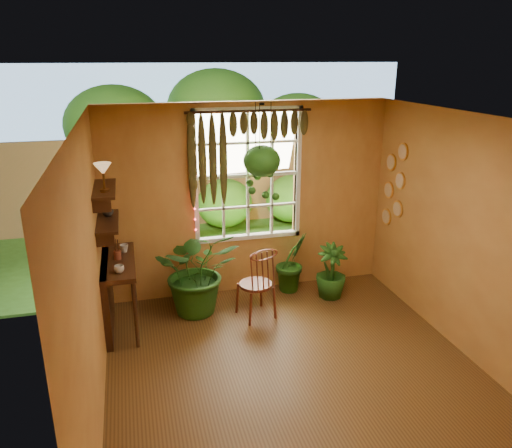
# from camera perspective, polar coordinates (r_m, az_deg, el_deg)

# --- Properties ---
(floor) EXTENTS (4.50, 4.50, 0.00)m
(floor) POSITION_cam_1_polar(r_m,az_deg,el_deg) (5.59, 4.91, -17.10)
(floor) COLOR brown
(floor) RESTS_ON ground
(ceiling) EXTENTS (4.50, 4.50, 0.00)m
(ceiling) POSITION_cam_1_polar(r_m,az_deg,el_deg) (4.58, 5.86, 11.52)
(ceiling) COLOR white
(ceiling) RESTS_ON wall_back
(wall_back) EXTENTS (4.00, 0.00, 4.00)m
(wall_back) POSITION_cam_1_polar(r_m,az_deg,el_deg) (6.97, -0.89, 2.72)
(wall_back) COLOR gold
(wall_back) RESTS_ON floor
(wall_left) EXTENTS (0.00, 4.50, 4.50)m
(wall_left) POSITION_cam_1_polar(r_m,az_deg,el_deg) (4.69, -18.50, -6.44)
(wall_left) COLOR gold
(wall_left) RESTS_ON floor
(wall_right) EXTENTS (0.00, 4.50, 4.50)m
(wall_right) POSITION_cam_1_polar(r_m,az_deg,el_deg) (5.88, 24.02, -1.99)
(wall_right) COLOR gold
(wall_right) RESTS_ON floor
(window) EXTENTS (1.52, 0.10, 1.86)m
(window) POSITION_cam_1_polar(r_m,az_deg,el_deg) (6.91, -0.96, 5.59)
(window) COLOR white
(window) RESTS_ON wall_back
(valance_vine) EXTENTS (1.70, 0.12, 1.10)m
(valance_vine) POSITION_cam_1_polar(r_m,az_deg,el_deg) (6.67, -1.46, 10.15)
(valance_vine) COLOR #3A1F0F
(valance_vine) RESTS_ON window
(string_lights) EXTENTS (0.03, 0.03, 1.54)m
(string_lights) POSITION_cam_1_polar(r_m,az_deg,el_deg) (6.68, -7.16, 5.42)
(string_lights) COLOR #FF2633
(string_lights) RESTS_ON window
(wall_plates) EXTENTS (0.04, 0.32, 1.10)m
(wall_plates) POSITION_cam_1_polar(r_m,az_deg,el_deg) (7.23, 15.49, 4.26)
(wall_plates) COLOR #FFF1D0
(wall_plates) RESTS_ON wall_right
(counter_ledge) EXTENTS (0.40, 1.20, 0.90)m
(counter_ledge) POSITION_cam_1_polar(r_m,az_deg,el_deg) (6.46, -16.22, -6.93)
(counter_ledge) COLOR #3A1F0F
(counter_ledge) RESTS_ON floor
(shelf_lower) EXTENTS (0.25, 0.90, 0.04)m
(shelf_lower) POSITION_cam_1_polar(r_m,az_deg,el_deg) (6.16, -16.60, 0.25)
(shelf_lower) COLOR #3A1F0F
(shelf_lower) RESTS_ON wall_left
(shelf_upper) EXTENTS (0.25, 0.90, 0.04)m
(shelf_upper) POSITION_cam_1_polar(r_m,az_deg,el_deg) (6.05, -16.95, 3.85)
(shelf_upper) COLOR #3A1F0F
(shelf_upper) RESTS_ON wall_left
(backyard) EXTENTS (14.00, 10.00, 12.00)m
(backyard) POSITION_cam_1_polar(r_m,az_deg,el_deg) (11.45, -5.26, 8.63)
(backyard) COLOR #2C5518
(backyard) RESTS_ON ground
(windsor_chair) EXTENTS (0.53, 0.54, 1.15)m
(windsor_chair) POSITION_cam_1_polar(r_m,az_deg,el_deg) (6.54, 0.11, -7.96)
(windsor_chair) COLOR maroon
(windsor_chair) RESTS_ON floor
(potted_plant_left) EXTENTS (1.12, 0.98, 1.19)m
(potted_plant_left) POSITION_cam_1_polar(r_m,az_deg,el_deg) (6.60, -6.66, -5.29)
(potted_plant_left) COLOR #1F4712
(potted_plant_left) RESTS_ON floor
(potted_plant_mid) EXTENTS (0.60, 0.55, 0.88)m
(potted_plant_mid) POSITION_cam_1_polar(r_m,az_deg,el_deg) (7.24, 4.12, -4.35)
(potted_plant_mid) COLOR #1F4712
(potted_plant_mid) RESTS_ON floor
(potted_plant_right) EXTENTS (0.47, 0.47, 0.78)m
(potted_plant_right) POSITION_cam_1_polar(r_m,az_deg,el_deg) (7.12, 8.58, -5.38)
(potted_plant_right) COLOR #1F4712
(potted_plant_right) RESTS_ON floor
(hanging_basket) EXTENTS (0.50, 0.50, 1.31)m
(hanging_basket) POSITION_cam_1_polar(r_m,az_deg,el_deg) (6.66, 0.67, 6.93)
(hanging_basket) COLOR black
(hanging_basket) RESTS_ON ceiling
(cup_a) EXTENTS (0.13, 0.13, 0.09)m
(cup_a) POSITION_cam_1_polar(r_m,az_deg,el_deg) (5.94, -15.37, -4.99)
(cup_a) COLOR silver
(cup_a) RESTS_ON counter_ledge
(cup_b) EXTENTS (0.11, 0.11, 0.10)m
(cup_b) POSITION_cam_1_polar(r_m,az_deg,el_deg) (6.54, -14.84, -2.70)
(cup_b) COLOR beige
(cup_b) RESTS_ON counter_ledge
(brush_jar) EXTENTS (0.09, 0.09, 0.32)m
(brush_jar) POSITION_cam_1_polar(r_m,az_deg,el_deg) (6.31, -15.61, -2.83)
(brush_jar) COLOR brown
(brush_jar) RESTS_ON counter_ledge
(shelf_vase) EXTENTS (0.15, 0.15, 0.14)m
(shelf_vase) POSITION_cam_1_polar(r_m,az_deg,el_deg) (6.30, -16.60, 1.52)
(shelf_vase) COLOR #B2AD99
(shelf_vase) RESTS_ON shelf_lower
(tiffany_lamp) EXTENTS (0.20, 0.20, 0.33)m
(tiffany_lamp) POSITION_cam_1_polar(r_m,az_deg,el_deg) (5.79, -17.10, 5.84)
(tiffany_lamp) COLOR brown
(tiffany_lamp) RESTS_ON shelf_upper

